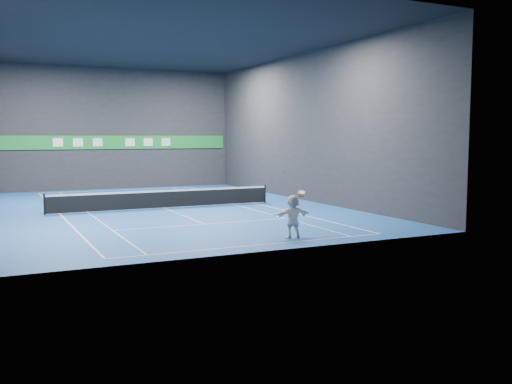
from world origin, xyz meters
name	(u,v)px	position (x,y,z in m)	size (l,w,h in m)	color
ground	(164,208)	(0.00, 0.00, 0.00)	(26.00, 26.00, 0.00)	#1C4F9A
ceiling	(162,41)	(0.00, 0.00, 9.00)	(26.00, 26.00, 0.00)	black
wall_back	(113,129)	(0.00, 13.00, 4.50)	(18.00, 0.10, 9.00)	#252528
wall_front	(273,119)	(0.00, -13.00, 4.50)	(18.00, 0.10, 9.00)	#252528
wall_right	(306,127)	(9.00, 0.00, 4.50)	(0.10, 26.00, 9.00)	#252528
baseline_near	(258,245)	(0.00, -11.89, 0.00)	(10.98, 0.08, 0.01)	white
baseline_far	(118,190)	(0.00, 11.89, 0.00)	(10.98, 0.08, 0.01)	white
sideline_doubles_left	(60,214)	(-5.49, 0.00, 0.00)	(0.08, 23.78, 0.01)	white
sideline_doubles_right	(254,203)	(5.49, 0.00, 0.00)	(0.08, 23.78, 0.01)	white
sideline_singles_left	(87,212)	(-4.11, 0.00, 0.00)	(0.06, 23.78, 0.01)	white
sideline_singles_right	(233,204)	(4.11, 0.00, 0.00)	(0.06, 23.78, 0.01)	white
service_line_near	(205,224)	(0.00, -6.40, 0.00)	(8.23, 0.06, 0.01)	white
service_line_far	(136,197)	(0.00, 6.40, 0.00)	(8.23, 0.06, 0.01)	white
center_service_line	(164,208)	(0.00, 0.00, 0.00)	(0.06, 12.80, 0.01)	white
player	(293,216)	(1.87, -11.11, 0.84)	(1.56, 0.50, 1.68)	white
tennis_ball	(284,171)	(1.46, -11.10, 2.62)	(0.07, 0.07, 0.07)	#CDDC24
tennis_net	(164,198)	(0.00, 0.00, 0.54)	(12.50, 0.10, 1.07)	black
sponsor_banner	(114,142)	(0.00, 12.93, 3.50)	(17.64, 0.11, 1.00)	#1C832E
tennis_racket	(301,195)	(2.24, -11.06, 1.65)	(0.42, 0.35, 0.57)	#AF1F12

